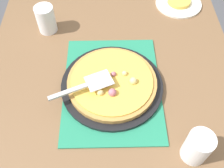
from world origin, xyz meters
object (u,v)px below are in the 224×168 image
object	(u,v)px
pizza_server	(86,85)
served_slice_right	(179,1)
cup_near	(197,147)
cup_far	(46,19)
pizza_pan	(112,85)
plate_far_right	(178,3)
pizza	(112,82)

from	to	relation	value
pizza_server	served_slice_right	bearing A→B (deg)	-38.97
cup_near	cup_far	distance (m)	0.79
cup_far	pizza_server	world-z (taller)	cup_far
served_slice_right	cup_far	distance (m)	0.63
cup_near	pizza_server	bearing A→B (deg)	56.40
pizza_pan	served_slice_right	size ratio (longest dim) A/B	3.45
pizza_pan	plate_far_right	xyz separation A→B (m)	(0.48, -0.33, -0.01)
pizza	cup_near	xyz separation A→B (m)	(-0.26, -0.25, 0.03)
pizza	cup_far	bearing A→B (deg)	41.02
cup_near	cup_far	xyz separation A→B (m)	(0.58, 0.53, 0.00)
plate_far_right	pizza_server	xyz separation A→B (m)	(-0.52, 0.42, 0.07)
pizza_pan	cup_far	xyz separation A→B (m)	(0.32, 0.28, 0.05)
cup_near	pizza	bearing A→B (deg)	43.57
pizza_pan	pizza	world-z (taller)	pizza
cup_far	pizza_server	size ratio (longest dim) A/B	0.53
served_slice_right	cup_far	xyz separation A→B (m)	(-0.17, 0.61, 0.04)
cup_far	plate_far_right	bearing A→B (deg)	-74.75
cup_near	plate_far_right	bearing A→B (deg)	-6.17
cup_far	cup_near	bearing A→B (deg)	-137.80
served_slice_right	cup_far	size ratio (longest dim) A/B	0.92
pizza	served_slice_right	distance (m)	0.59
plate_far_right	served_slice_right	bearing A→B (deg)	0.00
served_slice_right	cup_far	world-z (taller)	cup_far
plate_far_right	served_slice_right	distance (m)	0.01
pizza_pan	served_slice_right	world-z (taller)	served_slice_right
pizza	served_slice_right	world-z (taller)	pizza
plate_far_right	pizza_server	distance (m)	0.68
cup_far	served_slice_right	bearing A→B (deg)	-74.75
pizza_pan	pizza_server	size ratio (longest dim) A/B	1.66
cup_near	cup_far	size ratio (longest dim) A/B	1.00
served_slice_right	pizza_server	distance (m)	0.67
pizza_pan	pizza	xyz separation A→B (m)	(-0.00, -0.00, 0.02)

